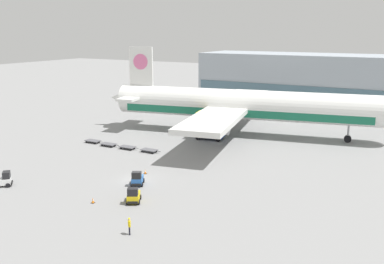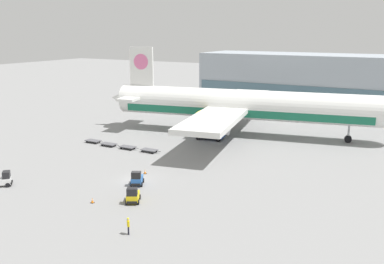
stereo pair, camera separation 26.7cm
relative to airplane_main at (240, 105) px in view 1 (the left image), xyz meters
The scene contains 14 objects.
ground_plane 32.76m from the airplane_main, 92.97° to the right, with size 400.00×400.00×0.00m, color gray.
terminal_building 45.89m from the airplane_main, 67.02° to the left, with size 90.00×18.20×14.00m.
airplane_main is the anchor object (origin of this frame).
scissor_lift_loader 8.05m from the airplane_main, 117.91° to the right, with size 5.68×4.22×5.23m.
baggage_tug_foreground 33.85m from the airplane_main, 90.92° to the right, with size 2.49×2.81×2.00m.
baggage_tug_mid 45.67m from the airplane_main, 110.45° to the right, with size 2.73×2.73×2.00m.
baggage_tug_far 39.01m from the airplane_main, 86.09° to the right, with size 2.52×2.82×2.00m.
baggage_dolly_lead 29.07m from the airplane_main, 137.20° to the right, with size 3.71×1.55×0.48m.
baggage_dolly_second 26.60m from the airplane_main, 130.35° to the right, with size 3.71×1.55×0.48m.
baggage_dolly_third 24.10m from the airplane_main, 122.68° to the right, with size 3.71×1.55×0.48m.
baggage_dolly_trail 21.89m from the airplane_main, 112.81° to the right, with size 3.71×1.55×0.48m.
ground_crew_near 46.39m from the airplane_main, 80.87° to the right, with size 0.44×0.42×1.85m.
traffic_cone_near 29.74m from the airplane_main, 94.52° to the right, with size 0.40×0.40×0.62m.
traffic_cone_far 41.52m from the airplane_main, 92.13° to the right, with size 0.40×0.40×0.66m.
Camera 1 is at (33.92, -45.13, 20.18)m, focal length 40.00 mm.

